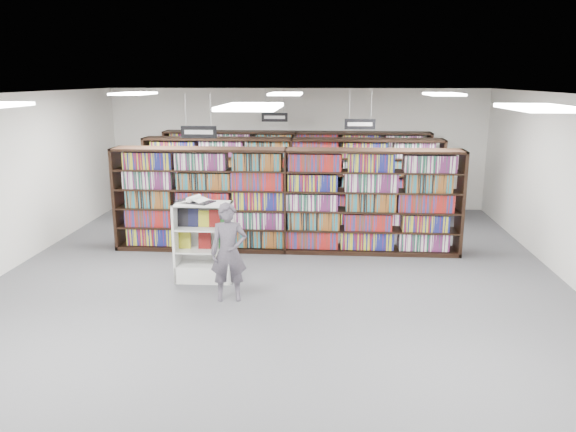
# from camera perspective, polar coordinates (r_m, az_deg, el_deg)

# --- Properties ---
(floor) EXTENTS (12.00, 12.00, 0.00)m
(floor) POSITION_cam_1_polar(r_m,az_deg,el_deg) (9.72, -1.10, -7.00)
(floor) COLOR #48484C
(floor) RESTS_ON ground
(ceiling) EXTENTS (10.00, 12.00, 0.10)m
(ceiling) POSITION_cam_1_polar(r_m,az_deg,el_deg) (9.08, -1.19, 12.22)
(ceiling) COLOR silver
(ceiling) RESTS_ON wall_back
(wall_back) EXTENTS (10.00, 0.10, 3.20)m
(wall_back) POSITION_cam_1_polar(r_m,az_deg,el_deg) (15.18, 0.89, 6.81)
(wall_back) COLOR white
(wall_back) RESTS_ON ground
(wall_front) EXTENTS (10.00, 0.10, 3.20)m
(wall_front) POSITION_cam_1_polar(r_m,az_deg,el_deg) (3.66, -9.95, -16.90)
(wall_front) COLOR white
(wall_front) RESTS_ON ground
(bookshelf_row_near) EXTENTS (7.00, 0.60, 2.10)m
(bookshelf_row_near) POSITION_cam_1_polar(r_m,az_deg,el_deg) (11.33, -0.23, 1.58)
(bookshelf_row_near) COLOR black
(bookshelf_row_near) RESTS_ON floor
(bookshelf_row_mid) EXTENTS (7.00, 0.60, 2.10)m
(bookshelf_row_mid) POSITION_cam_1_polar(r_m,az_deg,el_deg) (13.29, 0.41, 3.41)
(bookshelf_row_mid) COLOR black
(bookshelf_row_mid) RESTS_ON floor
(bookshelf_row_far) EXTENTS (7.00, 0.60, 2.10)m
(bookshelf_row_far) POSITION_cam_1_polar(r_m,az_deg,el_deg) (14.96, 0.82, 4.58)
(bookshelf_row_far) COLOR black
(bookshelf_row_far) RESTS_ON floor
(aisle_sign_left) EXTENTS (0.65, 0.02, 0.80)m
(aisle_sign_left) POSITION_cam_1_polar(r_m,az_deg,el_deg) (10.35, -9.06, 8.54)
(aisle_sign_left) COLOR #B2B2B7
(aisle_sign_left) RESTS_ON ceiling
(aisle_sign_right) EXTENTS (0.65, 0.02, 0.80)m
(aisle_sign_right) POSITION_cam_1_polar(r_m,az_deg,el_deg) (12.10, 7.32, 9.34)
(aisle_sign_right) COLOR #B2B2B7
(aisle_sign_right) RESTS_ON ceiling
(aisle_sign_center) EXTENTS (0.65, 0.02, 0.80)m
(aisle_sign_center) POSITION_cam_1_polar(r_m,az_deg,el_deg) (14.14, -1.37, 10.08)
(aisle_sign_center) COLOR #B2B2B7
(aisle_sign_center) RESTS_ON ceiling
(troffer_front_center) EXTENTS (0.60, 1.20, 0.04)m
(troffer_front_center) POSITION_cam_1_polar(r_m,az_deg,el_deg) (6.11, -3.78, 11.02)
(troffer_front_center) COLOR white
(troffer_front_center) RESTS_ON ceiling
(troffer_front_right) EXTENTS (0.60, 1.20, 0.04)m
(troffer_front_right) POSITION_cam_1_polar(r_m,az_deg,el_deg) (6.43, 24.21, 10.00)
(troffer_front_right) COLOR white
(troffer_front_right) RESTS_ON ceiling
(troffer_back_left) EXTENTS (0.60, 1.20, 0.04)m
(troffer_back_left) POSITION_cam_1_polar(r_m,az_deg,el_deg) (11.69, -15.40, 11.90)
(troffer_back_left) COLOR white
(troffer_back_left) RESTS_ON ceiling
(troffer_back_center) EXTENTS (0.60, 1.20, 0.04)m
(troffer_back_center) POSITION_cam_1_polar(r_m,az_deg,el_deg) (11.08, -0.24, 12.30)
(troffer_back_center) COLOR white
(troffer_back_center) RESTS_ON ceiling
(troffer_back_right) EXTENTS (0.60, 1.20, 0.04)m
(troffer_back_right) POSITION_cam_1_polar(r_m,az_deg,el_deg) (11.26, 15.51, 11.84)
(troffer_back_right) COLOR white
(troffer_back_right) RESTS_ON ceiling
(endcap_display) EXTENTS (1.00, 0.51, 1.39)m
(endcap_display) POSITION_cam_1_polar(r_m,az_deg,el_deg) (9.93, -8.43, -3.81)
(endcap_display) COLOR white
(endcap_display) RESTS_ON floor
(open_book) EXTENTS (0.72, 0.57, 0.13)m
(open_book) POSITION_cam_1_polar(r_m,az_deg,el_deg) (9.75, -9.48, 1.60)
(open_book) COLOR black
(open_book) RESTS_ON endcap_display
(shopper) EXTENTS (0.63, 0.47, 1.58)m
(shopper) POSITION_cam_1_polar(r_m,az_deg,el_deg) (8.89, -6.03, -3.70)
(shopper) COLOR #534D58
(shopper) RESTS_ON floor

